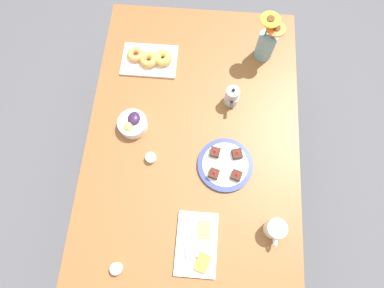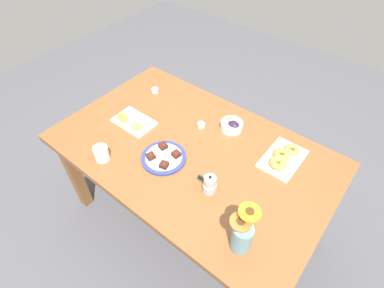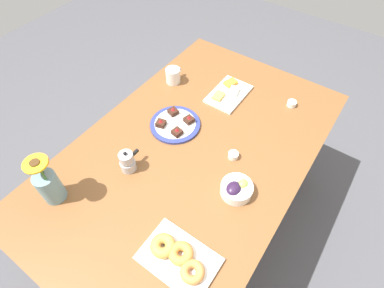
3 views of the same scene
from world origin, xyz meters
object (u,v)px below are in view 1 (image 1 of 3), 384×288
object	(u,v)px
dining_table	(192,152)
grape_bowl	(133,123)
croissant_platter	(150,59)
moka_pot	(232,96)
dessert_plate	(225,165)
jam_cup_berry	(116,269)
jam_cup_honey	(151,158)
flower_vase	(266,43)
coffee_mug	(275,229)
cheese_platter	(197,245)

from	to	relation	value
dining_table	grape_bowl	world-z (taller)	grape_bowl
croissant_platter	moka_pot	distance (m)	0.46
grape_bowl	dessert_plate	xyz separation A→B (m)	(0.16, 0.44, -0.02)
jam_cup_berry	jam_cup_honey	bearing A→B (deg)	170.09
grape_bowl	jam_cup_honey	bearing A→B (deg)	33.43
dining_table	flower_vase	bearing A→B (deg)	148.51
coffee_mug	grape_bowl	size ratio (longest dim) A/B	0.85
dining_table	coffee_mug	xyz separation A→B (m)	(0.35, 0.37, 0.13)
dining_table	cheese_platter	bearing A→B (deg)	7.31
dining_table	dessert_plate	xyz separation A→B (m)	(0.08, 0.16, 0.10)
dessert_plate	dining_table	bearing A→B (deg)	-116.04
jam_cup_honey	dessert_plate	xyz separation A→B (m)	(0.00, 0.34, -0.00)
dining_table	grape_bowl	bearing A→B (deg)	-106.35
dining_table	coffee_mug	world-z (taller)	coffee_mug
coffee_mug	moka_pot	size ratio (longest dim) A/B	0.98
croissant_platter	cheese_platter	bearing A→B (deg)	19.12
dessert_plate	coffee_mug	bearing A→B (deg)	38.63
cheese_platter	dessert_plate	world-z (taller)	dessert_plate
cheese_platter	flower_vase	size ratio (longest dim) A/B	0.99
cheese_platter	dessert_plate	size ratio (longest dim) A/B	1.03
moka_pot	coffee_mug	bearing A→B (deg)	18.61
flower_vase	jam_cup_berry	bearing A→B (deg)	-28.70
flower_vase	moka_pot	bearing A→B (deg)	-28.80
coffee_mug	croissant_platter	world-z (taller)	coffee_mug
grape_bowl	dessert_plate	size ratio (longest dim) A/B	0.54
jam_cup_berry	flower_vase	xyz separation A→B (m)	(-1.08, 0.59, 0.08)
flower_vase	dining_table	bearing A→B (deg)	-31.49
grape_bowl	jam_cup_berry	size ratio (longest dim) A/B	2.84
grape_bowl	croissant_platter	distance (m)	0.37
dessert_plate	croissant_platter	bearing A→B (deg)	-142.20
dining_table	jam_cup_honey	bearing A→B (deg)	-68.42
jam_cup_honey	cheese_platter	bearing A→B (deg)	33.53
jam_cup_honey	dessert_plate	size ratio (longest dim) A/B	0.19
coffee_mug	dessert_plate	distance (m)	0.35
cheese_platter	jam_cup_honey	bearing A→B (deg)	-146.47
coffee_mug	cheese_platter	xyz separation A→B (m)	(0.09, -0.32, -0.03)
dessert_plate	flower_vase	distance (m)	0.64
dessert_plate	flower_vase	size ratio (longest dim) A/B	0.96
croissant_platter	coffee_mug	bearing A→B (deg)	38.08
coffee_mug	grape_bowl	bearing A→B (deg)	-123.14
jam_cup_honey	flower_vase	bearing A→B (deg)	139.92
jam_cup_honey	moka_pot	xyz separation A→B (m)	(-0.32, 0.35, 0.03)
croissant_platter	moka_pot	world-z (taller)	moka_pot
croissant_platter	flower_vase	bearing A→B (deg)	98.34
croissant_platter	jam_cup_berry	xyz separation A→B (m)	(1.00, -0.02, -0.01)
coffee_mug	croissant_platter	size ratio (longest dim) A/B	0.42
cheese_platter	moka_pot	bearing A→B (deg)	170.35
dining_table	moka_pot	distance (m)	0.33
cheese_platter	moka_pot	world-z (taller)	moka_pot
dessert_plate	moka_pot	bearing A→B (deg)	177.59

